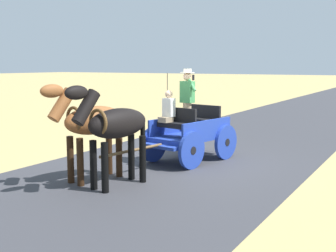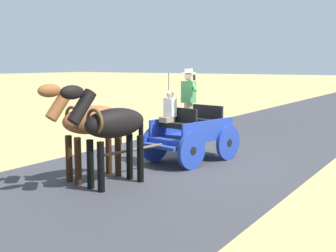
# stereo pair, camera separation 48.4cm
# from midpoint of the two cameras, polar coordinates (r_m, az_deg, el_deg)

# --- Properties ---
(ground_plane) EXTENTS (200.00, 200.00, 0.00)m
(ground_plane) POSITION_cam_midpoint_polar(r_m,az_deg,el_deg) (11.91, 1.23, -4.64)
(ground_plane) COLOR tan
(road_surface) EXTENTS (6.51, 160.00, 0.01)m
(road_surface) POSITION_cam_midpoint_polar(r_m,az_deg,el_deg) (11.91, 1.23, -4.62)
(road_surface) COLOR #38383D
(road_surface) RESTS_ON ground
(horse_drawn_carriage) EXTENTS (1.83, 4.51, 2.50)m
(horse_drawn_carriage) POSITION_cam_midpoint_polar(r_m,az_deg,el_deg) (11.83, 1.51, -0.71)
(horse_drawn_carriage) COLOR #1E3899
(horse_drawn_carriage) RESTS_ON ground
(horse_near_side) EXTENTS (0.85, 2.15, 2.21)m
(horse_near_side) POSITION_cam_midpoint_polar(r_m,az_deg,el_deg) (9.34, -8.49, 0.01)
(horse_near_side) COLOR black
(horse_near_side) RESTS_ON ground
(horse_off_side) EXTENTS (0.89, 2.15, 2.21)m
(horse_off_side) POSITION_cam_midpoint_polar(r_m,az_deg,el_deg) (9.94, -11.43, 0.42)
(horse_off_side) COLOR brown
(horse_off_side) RESTS_ON ground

